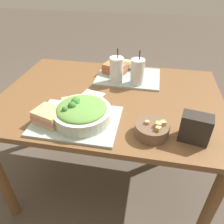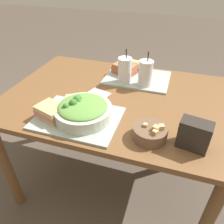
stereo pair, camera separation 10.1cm
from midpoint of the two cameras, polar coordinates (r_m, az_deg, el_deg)
name	(u,v)px [view 2 (the right image)]	position (r m, az deg, el deg)	size (l,w,h in m)	color
ground_plane	(115,178)	(1.77, 2.42, -16.88)	(12.00, 12.00, 0.00)	#4C4238
dining_table	(115,110)	(1.32, 3.11, 0.45)	(1.27, 0.89, 0.74)	brown
tray_near	(78,118)	(1.08, -6.28, -1.70)	(0.41, 0.30, 0.01)	#99A89E
tray_far	(137,78)	(1.46, 8.62, 8.74)	(0.41, 0.30, 0.01)	#99A89E
salad_bowl	(83,110)	(1.05, -4.90, 0.47)	(0.28, 0.28, 0.10)	beige
soup_bowl	(150,132)	(0.97, 12.88, -5.26)	(0.15, 0.15, 0.08)	brown
sandwich_near	(51,111)	(1.08, -13.06, 0.03)	(0.16, 0.14, 0.06)	tan
baguette_near	(84,99)	(1.15, -4.96, 3.31)	(0.18, 0.13, 0.06)	#DBBC84
sandwich_far	(124,69)	(1.48, 5.25, 11.06)	(0.17, 0.14, 0.06)	olive
baguette_far	(140,66)	(1.55, 9.21, 11.84)	(0.16, 0.09, 0.06)	#DBBC84
drink_cup_dark	(125,71)	(1.35, 5.50, 10.53)	(0.08, 0.08, 0.21)	silver
drink_cup_red	(145,74)	(1.34, 10.88, 9.64)	(0.08, 0.08, 0.21)	silver
chip_bag	(194,135)	(0.97, 23.55, -5.60)	(0.14, 0.09, 0.13)	#28231E
napkin_folded	(99,94)	(1.28, -1.28, 4.75)	(0.14, 0.12, 0.00)	silver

